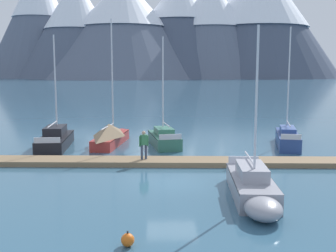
{
  "coord_description": "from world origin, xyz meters",
  "views": [
    {
      "loc": [
        -0.81,
        -20.28,
        5.69
      ],
      "look_at": [
        0.0,
        6.0,
        2.0
      ],
      "focal_mm": 44.9,
      "sensor_mm": 36.0,
      "label": 1
    }
  ],
  "objects": [
    {
      "name": "ground_plane",
      "position": [
        0.0,
        0.0,
        0.0
      ],
      "size": [
        700.0,
        700.0,
        0.0
      ],
      "primitive_type": "plane",
      "color": "#335B75"
    },
    {
      "name": "sailboat_mid_dock_starboard",
      "position": [
        3.41,
        -2.81,
        0.57
      ],
      "size": [
        2.1,
        6.79,
        7.39
      ],
      "color": "#93939E",
      "rests_on": "ground"
    },
    {
      "name": "mountain_north_horn",
      "position": [
        57.07,
        218.78,
        35.77
      ],
      "size": [
        90.15,
        90.15,
        66.56
      ],
      "color": "#424C60",
      "rests_on": "ground"
    },
    {
      "name": "sailboat_second_berth",
      "position": [
        -4.07,
        10.47,
        0.78
      ],
      "size": [
        2.5,
        7.21,
        9.19
      ],
      "color": "#B2332D",
      "rests_on": "ground"
    },
    {
      "name": "mooring_buoy_channel_marker",
      "position": [
        -1.7,
        -7.48,
        0.22
      ],
      "size": [
        0.43,
        0.43,
        0.51
      ],
      "color": "orange",
      "rests_on": "ground"
    },
    {
      "name": "dock",
      "position": [
        0.0,
        4.0,
        0.15
      ],
      "size": [
        21.84,
        3.05,
        0.3
      ],
      "color": "#846B4C",
      "rests_on": "ground"
    },
    {
      "name": "sailboat_far_berth",
      "position": [
        8.91,
        9.94,
        0.6
      ],
      "size": [
        2.9,
        6.98,
        8.59
      ],
      "color": "navy",
      "rests_on": "ground"
    },
    {
      "name": "person_on_dock",
      "position": [
        -1.49,
        4.03,
        1.26
      ],
      "size": [
        0.55,
        0.35,
        1.69
      ],
      "color": "#384256",
      "rests_on": "dock"
    },
    {
      "name": "mountain_central_massif",
      "position": [
        -42.3,
        207.63,
        27.76
      ],
      "size": [
        62.57,
        62.57,
        52.25
      ],
      "color": "#4C566B",
      "rests_on": "ground"
    },
    {
      "name": "mountain_west_summit",
      "position": [
        -65.07,
        221.14,
        32.54
      ],
      "size": [
        60.02,
        60.02,
        61.79
      ],
      "color": "slate",
      "rests_on": "ground"
    },
    {
      "name": "sailboat_nearest_berth",
      "position": [
        -7.96,
        9.77,
        0.59
      ],
      "size": [
        2.18,
        6.68,
        7.98
      ],
      "color": "black",
      "rests_on": "ground"
    },
    {
      "name": "mountain_east_summit",
      "position": [
        12.77,
        216.41,
        28.91
      ],
      "size": [
        81.04,
        81.04,
        55.25
      ],
      "color": "#424C60",
      "rests_on": "ground"
    },
    {
      "name": "mountain_rear_spur",
      "position": [
        29.56,
        211.19,
        27.77
      ],
      "size": [
        71.0,
        71.0,
        52.52
      ],
      "color": "slate",
      "rests_on": "ground"
    },
    {
      "name": "sailboat_mid_dock_port",
      "position": [
        -0.24,
        10.29,
        0.55
      ],
      "size": [
        2.5,
        6.04,
        7.87
      ],
      "color": "#336B56",
      "rests_on": "ground"
    },
    {
      "name": "mountain_shoulder_ridge",
      "position": [
        -17.54,
        208.88,
        28.11
      ],
      "size": [
        92.97,
        92.97,
        53.06
      ],
      "color": "slate",
      "rests_on": "ground"
    }
  ]
}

